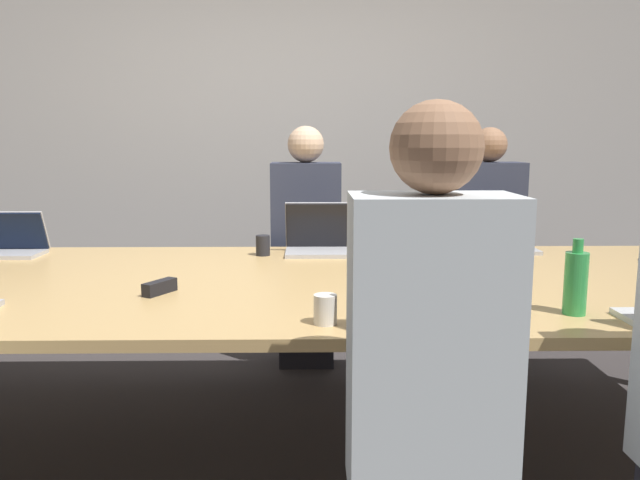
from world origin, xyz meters
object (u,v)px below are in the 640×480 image
(laptop_far_left, at_px, (7,242))
(cup_near_midright, at_px, (325,309))
(laptop_far_center, at_px, (319,239))
(person_near_midright, at_px, (429,398))
(bottle_near_right, at_px, (576,282))
(person_far_right, at_px, (485,250))
(stapler, at_px, (160,287))
(laptop_near_midright, at_px, (404,301))
(laptop_far_right, at_px, (501,239))
(person_far_center, at_px, (306,251))
(cup_far_center, at_px, (263,245))
(cup_far_right, at_px, (448,245))

(laptop_far_left, distance_m, cup_near_midright, 2.01)
(laptop_far_center, bearing_deg, person_near_midright, -81.74)
(bottle_near_right, distance_m, laptop_far_center, 1.44)
(person_far_right, distance_m, laptop_far_center, 1.12)
(person_far_right, bearing_deg, bottle_near_right, -95.70)
(laptop_far_center, height_order, stapler, laptop_far_center)
(laptop_far_left, xyz_separation_m, cup_near_midright, (1.59, -1.23, -0.02))
(laptop_near_midright, relative_size, laptop_far_center, 0.89)
(laptop_far_left, bearing_deg, laptop_far_center, 1.31)
(person_near_midright, distance_m, cup_near_midright, 0.52)
(bottle_near_right, relative_size, stapler, 1.68)
(person_near_midright, bearing_deg, laptop_far_center, -81.74)
(laptop_far_left, relative_size, person_near_midright, 0.26)
(laptop_far_right, relative_size, person_far_center, 0.25)
(laptop_far_left, xyz_separation_m, stapler, (0.97, -0.83, -0.04))
(cup_near_midright, bearing_deg, bottle_near_right, 6.90)
(person_near_midright, height_order, stapler, person_near_midright)
(person_near_midright, xyz_separation_m, laptop_far_center, (-0.25, 1.72, 0.13))
(cup_near_midright, distance_m, person_far_center, 1.70)
(laptop_near_midright, relative_size, cup_far_center, 3.03)
(laptop_far_left, bearing_deg, bottle_near_right, -25.00)
(person_far_center, distance_m, stapler, 1.41)
(laptop_far_left, relative_size, laptop_far_center, 1.04)
(person_near_midright, bearing_deg, cup_near_midright, -61.08)
(person_far_right, relative_size, person_far_center, 1.00)
(laptop_far_left, bearing_deg, person_far_center, 17.18)
(cup_far_center, bearing_deg, person_far_right, 23.04)
(laptop_near_midright, height_order, cup_near_midright, laptop_near_midright)
(laptop_far_right, bearing_deg, person_near_midright, -111.97)
(person_near_midright, xyz_separation_m, laptop_far_right, (0.71, 1.76, 0.12))
(person_near_midright, xyz_separation_m, person_far_center, (-0.32, 2.15, -0.01))
(laptop_far_left, distance_m, laptop_far_right, 2.54)
(person_far_right, relative_size, cup_far_center, 13.71)
(laptop_near_midright, relative_size, stapler, 2.04)
(cup_near_midright, bearing_deg, laptop_far_right, 53.88)
(bottle_near_right, bearing_deg, cup_near_midright, -173.10)
(person_near_midright, bearing_deg, laptop_far_left, -42.50)
(cup_near_midright, distance_m, stapler, 0.74)
(laptop_near_midright, height_order, person_far_center, person_far_center)
(laptop_far_left, height_order, cup_far_right, laptop_far_left)
(person_near_midright, relative_size, cup_far_right, 16.60)
(bottle_near_right, height_order, cup_far_center, bottle_near_right)
(laptop_far_right, height_order, person_far_right, person_far_right)
(bottle_near_right, height_order, person_far_right, person_far_right)
(cup_far_right, bearing_deg, person_near_midright, -103.82)
(person_far_right, bearing_deg, laptop_near_midright, -113.16)
(laptop_far_right, bearing_deg, bottle_near_right, -95.64)
(person_near_midright, relative_size, cup_near_midright, 14.92)
(laptop_far_left, xyz_separation_m, cup_far_right, (2.25, 0.04, -0.03))
(person_far_right, distance_m, person_far_center, 1.07)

